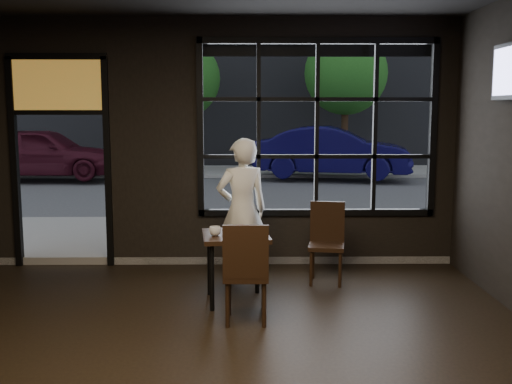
{
  "coord_description": "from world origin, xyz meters",
  "views": [
    {
      "loc": [
        0.32,
        -4.23,
        2.04
      ],
      "look_at": [
        0.4,
        2.2,
        1.15
      ],
      "focal_mm": 42.0,
      "sensor_mm": 36.0,
      "label": 1
    }
  ],
  "objects_px": {
    "man": "(242,210)",
    "cafe_table": "(236,268)",
    "chair_near": "(246,272)",
    "navy_car": "(333,152)"
  },
  "relations": [
    {
      "from": "man",
      "to": "cafe_table",
      "type": "bearing_deg",
      "value": 67.91
    },
    {
      "from": "chair_near",
      "to": "navy_car",
      "type": "xyz_separation_m",
      "value": [
        2.43,
        11.49,
        0.34
      ]
    },
    {
      "from": "chair_near",
      "to": "man",
      "type": "bearing_deg",
      "value": -87.16
    },
    {
      "from": "chair_near",
      "to": "cafe_table",
      "type": "bearing_deg",
      "value": -78.7
    },
    {
      "from": "chair_near",
      "to": "man",
      "type": "relative_size",
      "value": 0.58
    },
    {
      "from": "cafe_table",
      "to": "chair_near",
      "type": "height_order",
      "value": "chair_near"
    },
    {
      "from": "cafe_table",
      "to": "man",
      "type": "xyz_separation_m",
      "value": [
        0.06,
        0.78,
        0.48
      ]
    },
    {
      "from": "chair_near",
      "to": "navy_car",
      "type": "height_order",
      "value": "navy_car"
    },
    {
      "from": "cafe_table",
      "to": "chair_near",
      "type": "distance_m",
      "value": 0.63
    },
    {
      "from": "man",
      "to": "navy_car",
      "type": "relative_size",
      "value": 0.39
    }
  ]
}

